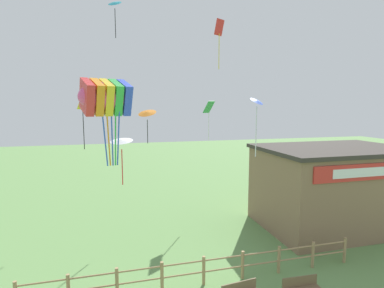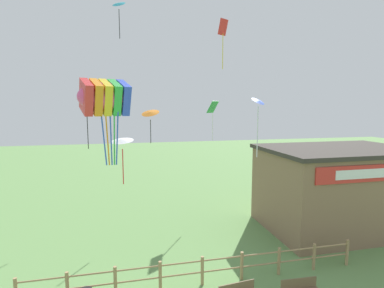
% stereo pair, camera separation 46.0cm
% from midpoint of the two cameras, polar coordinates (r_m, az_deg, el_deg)
% --- Properties ---
extents(wooden_fence, '(14.76, 0.14, 1.29)m').
position_cam_midpoint_polar(wooden_fence, '(14.05, 2.99, -22.70)').
color(wooden_fence, '#9E7F56').
rests_on(wooden_fence, ground_plane).
extents(seaside_building, '(9.25, 6.31, 5.17)m').
position_cam_midpoint_polar(seaside_building, '(21.37, 26.50, -7.48)').
color(seaside_building, '#84664C').
rests_on(seaside_building, ground_plane).
extents(kite_rainbow_parafoil, '(2.48, 2.06, 3.52)m').
position_cam_midpoint_polar(kite_rainbow_parafoil, '(12.51, -15.23, 8.57)').
color(kite_rainbow_parafoil, '#E54C8C').
extents(kite_green_diamond, '(0.99, 0.94, 3.01)m').
position_cam_midpoint_polar(kite_green_diamond, '(23.25, 4.53, 6.16)').
color(kite_green_diamond, green).
extents(kite_cyan_delta, '(1.16, 1.11, 2.59)m').
position_cam_midpoint_polar(kite_cyan_delta, '(23.10, -13.16, 24.33)').
color(kite_cyan_delta, '#2DB2C6').
extents(kite_blue_delta, '(0.95, 0.93, 3.15)m').
position_cam_midpoint_polar(kite_blue_delta, '(16.01, 13.30, 6.88)').
color(kite_blue_delta, blue).
extents(kite_white_delta, '(1.47, 1.47, 2.36)m').
position_cam_midpoint_polar(kite_white_delta, '(14.98, -12.29, 0.53)').
color(kite_white_delta, white).
extents(kite_yellow_diamond, '(0.70, 0.75, 3.42)m').
position_cam_midpoint_polar(kite_yellow_diamond, '(20.94, -18.79, 5.62)').
color(kite_yellow_diamond, yellow).
extents(kite_red_diamond, '(0.84, 0.64, 3.48)m').
position_cam_midpoint_polar(kite_red_diamond, '(22.96, 6.53, 20.19)').
color(kite_red_diamond, red).
extents(kite_orange_delta, '(1.64, 1.62, 2.36)m').
position_cam_midpoint_polar(kite_orange_delta, '(20.44, -7.30, 5.88)').
color(kite_orange_delta, orange).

